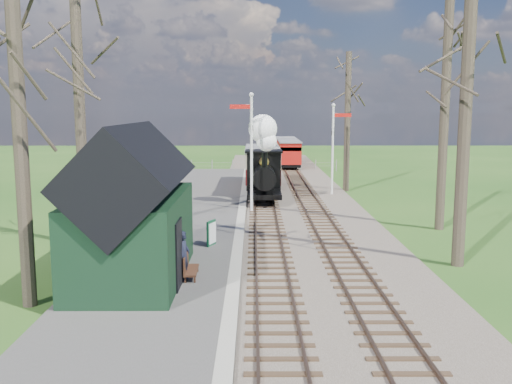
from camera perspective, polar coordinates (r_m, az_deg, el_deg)
ground at (r=14.29m, az=2.22°, el=-13.94°), size 140.00×140.00×0.00m
distant_hills at (r=80.57m, az=1.19°, el=-7.19°), size 114.40×48.00×22.02m
ballast_bed at (r=35.67m, az=2.80°, el=-0.29°), size 8.00×60.00×0.10m
track_near at (r=35.62m, az=0.71°, el=-0.21°), size 1.60×60.00×0.15m
track_far at (r=35.75m, az=4.88°, el=-0.21°), size 1.60×60.00×0.15m
platform at (r=27.88m, az=-6.23°, el=-2.68°), size 5.00×44.00×0.20m
coping_strip at (r=27.73m, az=-1.49°, el=-2.68°), size 0.40×44.00×0.21m
station_shed at (r=17.88m, az=-12.20°, el=-1.98°), size 3.25×6.30×4.78m
semaphore_near at (r=29.27m, az=-0.59°, el=4.85°), size 1.22×0.24×6.22m
semaphore_far at (r=35.62m, az=7.80°, el=4.97°), size 1.22×0.24×5.72m
bare_trees at (r=23.39m, az=4.52°, el=7.83°), size 15.51×22.39×12.00m
fence_line at (r=49.46m, az=0.79°, el=2.73°), size 12.60×0.08×1.00m
locomotive at (r=32.29m, az=0.79°, el=2.73°), size 1.96×4.57×4.90m
coach at (r=38.39m, az=0.64°, el=2.72°), size 2.29×7.84×2.41m
red_carriage_a at (r=51.16m, az=3.34°, el=3.88°), size 1.93×4.79×2.04m
red_carriage_b at (r=56.63m, az=3.00°, el=4.32°), size 1.93×4.79×2.04m
sign_board at (r=21.95m, az=-4.48°, el=-4.11°), size 0.32×0.64×0.98m
bench at (r=18.02m, az=-6.77°, el=-7.36°), size 0.41×1.34×0.76m
person at (r=17.63m, az=-7.25°, el=-6.34°), size 0.47×0.62×1.54m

